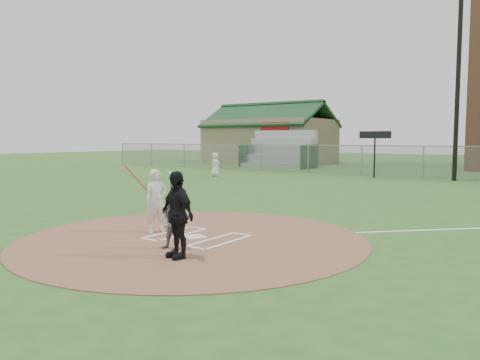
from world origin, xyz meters
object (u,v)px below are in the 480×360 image
Objects in this scene: catcher at (173,223)px; ondeck_player at (215,165)px; umpire at (177,215)px; batter_at_plate at (156,201)px; home_plate at (194,237)px.

catcher is 20.38m from ondeck_player.
umpire is 1.00× the size of batter_at_plate.
catcher reaches higher than home_plate.
batter_at_plate is at bearing 126.73° from catcher.
umpire is 1.14× the size of ondeck_player.
home_plate is 0.40× the size of catcher.
batter_at_plate is (10.16, -15.41, 0.07)m from ondeck_player.
catcher is 0.66× the size of umpire.
batter_at_plate reaches higher than catcher.
catcher is at bearing 150.65° from ondeck_player.
ondeck_player is 0.87× the size of batter_at_plate.
ondeck_player is (-11.84, 16.58, 0.17)m from catcher.
umpire reaches higher than ondeck_player.
batter_at_plate is (-1.68, 1.17, 0.24)m from catcher.
ondeck_player is (-12.39, 17.04, -0.13)m from umpire.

